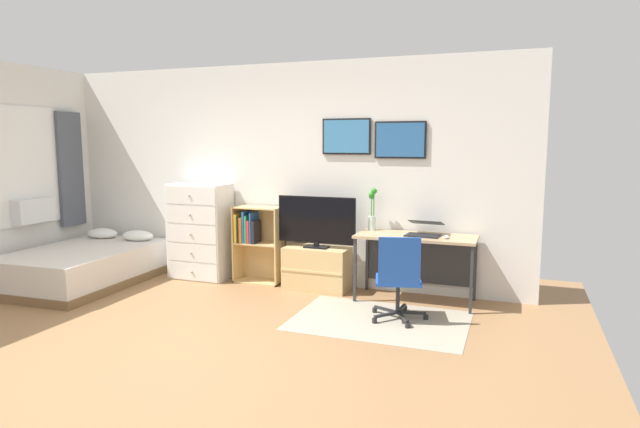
# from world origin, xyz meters

# --- Properties ---
(ground_plane) EXTENTS (7.20, 7.20, 0.00)m
(ground_plane) POSITION_xyz_m (0.00, 0.00, 0.00)
(ground_plane) COLOR #936B44
(wall_back_with_posters) EXTENTS (6.12, 0.09, 2.70)m
(wall_back_with_posters) POSITION_xyz_m (0.02, 2.43, 1.36)
(wall_back_with_posters) COLOR silver
(wall_back_with_posters) RESTS_ON ground_plane
(area_rug) EXTENTS (1.70, 1.20, 0.01)m
(area_rug) POSITION_xyz_m (1.58, 1.31, 0.00)
(area_rug) COLOR #9E937F
(area_rug) RESTS_ON ground_plane
(bed) EXTENTS (1.38, 1.97, 0.57)m
(bed) POSITION_xyz_m (-2.22, 1.41, 0.23)
(bed) COLOR brown
(bed) RESTS_ON ground_plane
(dresser) EXTENTS (0.76, 0.46, 1.22)m
(dresser) POSITION_xyz_m (-1.01, 2.15, 0.61)
(dresser) COLOR white
(dresser) RESTS_ON ground_plane
(bookshelf) EXTENTS (0.60, 0.30, 0.95)m
(bookshelf) POSITION_xyz_m (-0.26, 2.22, 0.55)
(bookshelf) COLOR tan
(bookshelf) RESTS_ON ground_plane
(tv_stand) EXTENTS (0.77, 0.41, 0.51)m
(tv_stand) POSITION_xyz_m (0.59, 2.17, 0.25)
(tv_stand) COLOR tan
(tv_stand) RESTS_ON ground_plane
(television) EXTENTS (0.96, 0.16, 0.61)m
(television) POSITION_xyz_m (0.59, 2.15, 0.82)
(television) COLOR black
(television) RESTS_ON tv_stand
(desk) EXTENTS (1.29, 0.56, 0.74)m
(desk) POSITION_xyz_m (1.78, 2.17, 0.60)
(desk) COLOR tan
(desk) RESTS_ON ground_plane
(office_chair) EXTENTS (0.58, 0.57, 0.86)m
(office_chair) POSITION_xyz_m (1.75, 1.34, 0.46)
(office_chair) COLOR #232326
(office_chair) RESTS_ON ground_plane
(laptop) EXTENTS (0.39, 0.42, 0.16)m
(laptop) POSITION_xyz_m (1.86, 2.14, 0.80)
(laptop) COLOR black
(laptop) RESTS_ON desk
(computer_mouse) EXTENTS (0.06, 0.10, 0.03)m
(computer_mouse) POSITION_xyz_m (2.11, 2.00, 0.76)
(computer_mouse) COLOR silver
(computer_mouse) RESTS_ON desk
(bamboo_vase) EXTENTS (0.10, 0.09, 0.49)m
(bamboo_vase) POSITION_xyz_m (1.23, 2.26, 0.97)
(bamboo_vase) COLOR silver
(bamboo_vase) RESTS_ON desk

